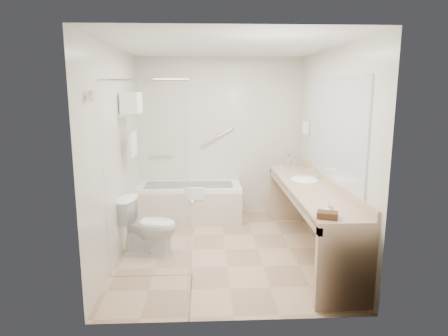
{
  "coord_description": "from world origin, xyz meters",
  "views": [
    {
      "loc": [
        -0.24,
        -4.79,
        2.01
      ],
      "look_at": [
        0.0,
        0.3,
        1.0
      ],
      "focal_mm": 32.0,
      "sensor_mm": 36.0,
      "label": 1
    }
  ],
  "objects_px": {
    "bathtub": "(189,202)",
    "amenity_basket": "(327,215)",
    "vanity_counter": "(309,203)",
    "toilet": "(149,226)",
    "water_bottle_left": "(294,163)"
  },
  "relations": [
    {
      "from": "amenity_basket",
      "to": "water_bottle_left",
      "type": "distance_m",
      "value": 2.35
    },
    {
      "from": "bathtub",
      "to": "water_bottle_left",
      "type": "xyz_separation_m",
      "value": [
        1.58,
        -0.25,
        0.65
      ]
    },
    {
      "from": "bathtub",
      "to": "water_bottle_left",
      "type": "relative_size",
      "value": 9.16
    },
    {
      "from": "water_bottle_left",
      "to": "bathtub",
      "type": "bearing_deg",
      "value": 171.15
    },
    {
      "from": "toilet",
      "to": "amenity_basket",
      "type": "xyz_separation_m",
      "value": [
        1.82,
        -1.28,
        0.53
      ]
    },
    {
      "from": "bathtub",
      "to": "toilet",
      "type": "height_order",
      "value": "toilet"
    },
    {
      "from": "toilet",
      "to": "amenity_basket",
      "type": "distance_m",
      "value": 2.29
    },
    {
      "from": "vanity_counter",
      "to": "amenity_basket",
      "type": "xyz_separation_m",
      "value": [
        -0.15,
        -1.2,
        0.24
      ]
    },
    {
      "from": "vanity_counter",
      "to": "amenity_basket",
      "type": "height_order",
      "value": "vanity_counter"
    },
    {
      "from": "amenity_basket",
      "to": "water_bottle_left",
      "type": "bearing_deg",
      "value": 84.85
    },
    {
      "from": "toilet",
      "to": "amenity_basket",
      "type": "height_order",
      "value": "amenity_basket"
    },
    {
      "from": "bathtub",
      "to": "amenity_basket",
      "type": "xyz_separation_m",
      "value": [
        1.37,
        -2.59,
        0.61
      ]
    },
    {
      "from": "bathtub",
      "to": "toilet",
      "type": "xyz_separation_m",
      "value": [
        -0.45,
        -1.3,
        0.07
      ]
    },
    {
      "from": "bathtub",
      "to": "toilet",
      "type": "relative_size",
      "value": 2.24
    },
    {
      "from": "vanity_counter",
      "to": "water_bottle_left",
      "type": "bearing_deg",
      "value": 87.15
    }
  ]
}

